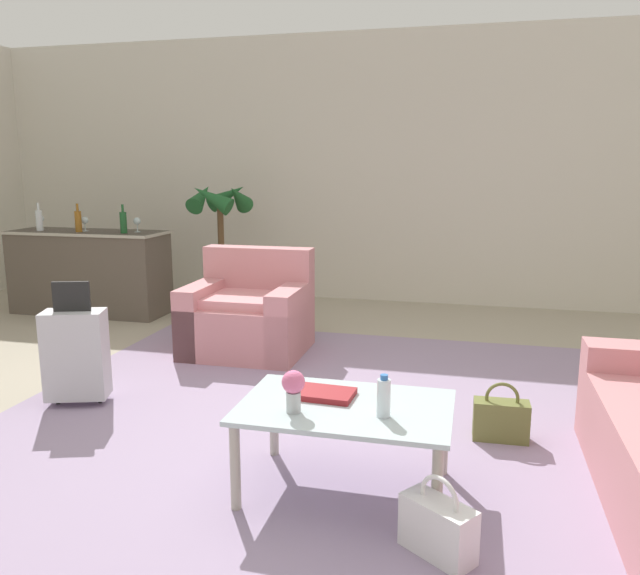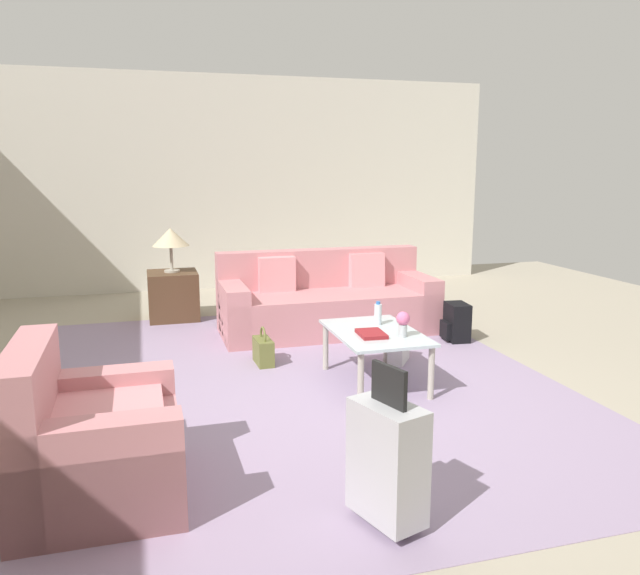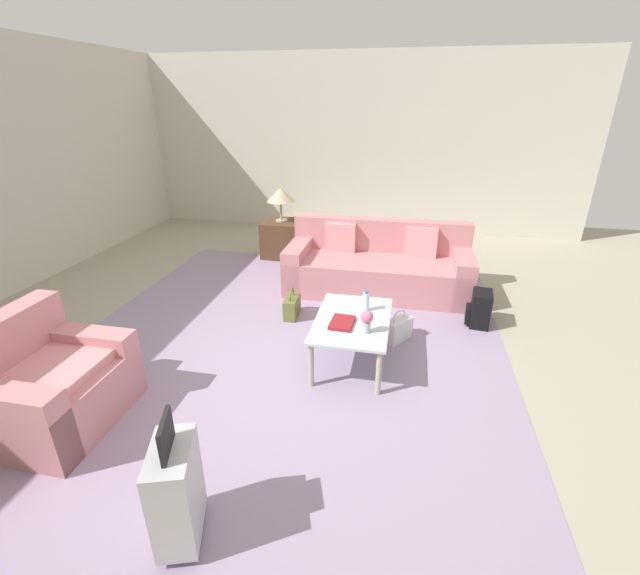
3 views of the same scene
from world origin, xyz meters
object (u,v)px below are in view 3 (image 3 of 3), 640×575
water_bottle (366,301)px  handbag_white (398,329)px  coffee_table_book (342,323)px  backpack_black (480,309)px  handbag_olive (292,306)px  suitcase_silver (176,491)px  side_table (282,239)px  armchair (47,388)px  coffee_table (352,324)px  table_lamp (281,195)px  couch (378,267)px  flower_vase (367,320)px

water_bottle → handbag_white: water_bottle is taller
coffee_table_book → backpack_black: size_ratio=0.71×
handbag_olive → suitcase_silver: bearing=-178.0°
side_table → handbag_white: 3.02m
armchair → side_table: size_ratio=1.72×
side_table → handbag_white: bearing=-140.3°
coffee_table → backpack_black: size_ratio=2.58×
side_table → table_lamp: table_lamp is taller
couch → side_table: bearing=57.9°
side_table → handbag_olive: 2.15m
coffee_table_book → handbag_white: 0.86m
armchair → flower_vase: armchair is taller
handbag_olive → flower_vase: bearing=-136.3°
suitcase_silver → coffee_table: bearing=-19.3°
table_lamp → suitcase_silver: size_ratio=0.61×
coffee_table → water_bottle: size_ratio=5.06×
table_lamp → handbag_olive: table_lamp is taller
handbag_white → couch: bearing=13.8°
coffee_table → coffee_table_book: (-0.12, 0.08, 0.07)m
coffee_table_book → backpack_black: bearing=-47.4°
backpack_black → table_lamp: bearing=57.2°
couch → water_bottle: size_ratio=11.39×
coffee_table_book → suitcase_silver: size_ratio=0.33×
coffee_table_book → suitcase_silver: suitcase_silver is taller
coffee_table → flower_vase: flower_vase is taller
suitcase_silver → side_table: bearing=9.5°
couch → suitcase_silver: (-3.80, 0.80, 0.06)m
side_table → handbag_olive: bearing=-160.9°
water_bottle → couch: bearing=0.0°
coffee_table → suitcase_silver: 2.12m
armchair → coffee_table: (1.30, -2.17, 0.10)m
armchair → handbag_olive: bearing=-33.5°
water_bottle → handbag_olive: 1.15m
coffee_table_book → handbag_olive: coffee_table_book is taller
armchair → coffee_table: 2.53m
coffee_table → water_bottle: (0.20, -0.10, 0.15)m
couch → side_table: couch is taller
couch → backpack_black: size_ratio=5.81×
flower_vase → backpack_black: flower_vase is taller
table_lamp → suitcase_silver: table_lamp is taller
armchair → coffee_table_book: 2.41m
side_table → couch: bearing=-122.1°
flower_vase → suitcase_silver: size_ratio=0.24×
armchair → coffee_table_book: (1.18, -2.09, 0.17)m
couch → handbag_white: (-1.32, -0.32, -0.17)m
water_bottle → side_table: water_bottle is taller
side_table → suitcase_silver: bearing=-170.5°
coffee_table → handbag_olive: coffee_table is taller
armchair → handbag_olive: size_ratio=2.78×
coffee_table → water_bottle: 0.27m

